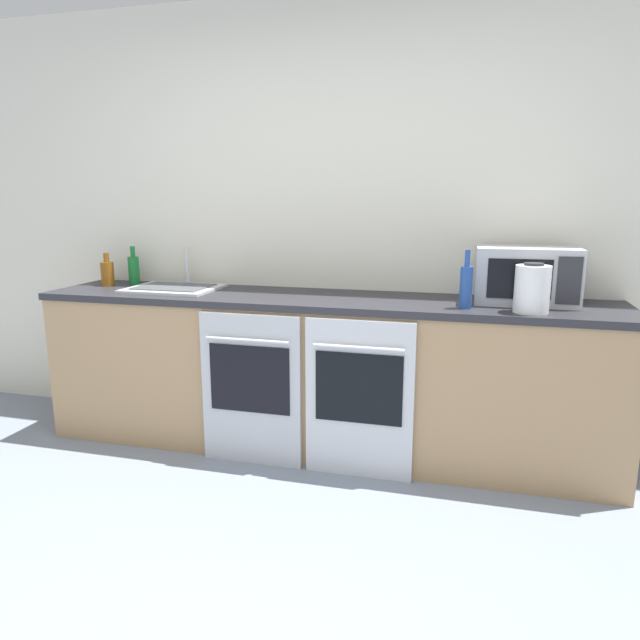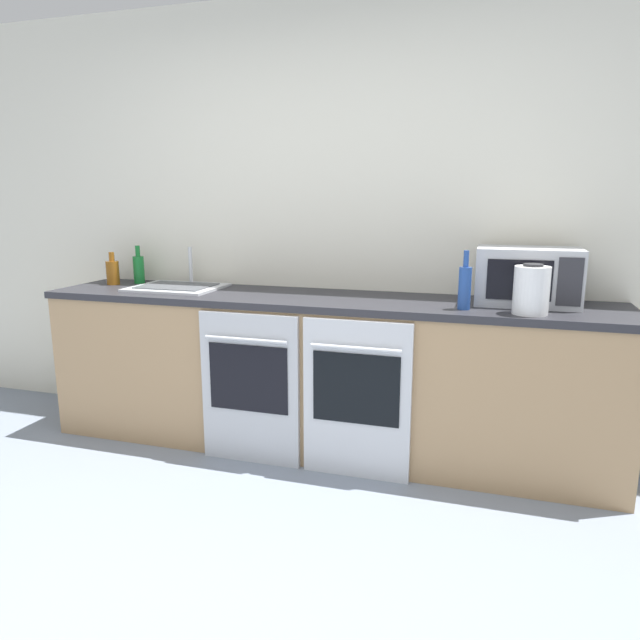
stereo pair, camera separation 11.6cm
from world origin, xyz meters
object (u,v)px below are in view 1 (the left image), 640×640
(oven_left, at_px, (251,389))
(bottle_blue, at_px, (466,286))
(sink, at_px, (174,287))
(kettle, at_px, (532,289))
(bottle_amber, at_px, (107,273))
(oven_right, at_px, (359,399))
(bottle_green, at_px, (134,269))
(microwave, at_px, (526,275))

(oven_left, height_order, bottle_blue, bottle_blue)
(bottle_blue, relative_size, sink, 0.55)
(kettle, height_order, sink, sink)
(oven_left, bearing_deg, bottle_blue, 8.50)
(bottle_amber, bearing_deg, oven_right, -12.38)
(oven_left, bearing_deg, kettle, 5.37)
(oven_left, relative_size, bottle_blue, 2.88)
(oven_right, distance_m, bottle_green, 1.75)
(kettle, bearing_deg, microwave, 91.38)
(oven_left, height_order, microwave, microwave)
(microwave, bearing_deg, bottle_blue, -141.68)
(microwave, relative_size, bottle_blue, 1.75)
(oven_right, bearing_deg, bottle_green, 163.21)
(microwave, height_order, sink, microwave)
(bottle_blue, height_order, kettle, bottle_blue)
(oven_right, relative_size, kettle, 3.50)
(bottle_green, height_order, sink, bottle_green)
(oven_right, height_order, bottle_amber, bottle_amber)
(microwave, distance_m, bottle_green, 2.40)
(kettle, bearing_deg, bottle_green, 171.84)
(bottle_blue, bearing_deg, bottle_green, 171.51)
(oven_left, relative_size, bottle_amber, 4.06)
(bottle_amber, xyz_separation_m, sink, (0.49, -0.03, -0.07))
(bottle_green, bearing_deg, bottle_amber, -140.71)
(oven_right, relative_size, bottle_amber, 4.06)
(bottle_green, bearing_deg, kettle, -8.16)
(bottle_amber, height_order, sink, sink)
(bottle_amber, relative_size, sink, 0.39)
(microwave, height_order, bottle_green, microwave)
(bottle_blue, distance_m, kettle, 0.31)
(oven_left, bearing_deg, bottle_amber, 161.31)
(microwave, height_order, bottle_amber, microwave)
(sink, bearing_deg, kettle, -5.88)
(oven_left, height_order, oven_right, same)
(kettle, relative_size, sink, 0.46)
(bottle_green, distance_m, bottle_blue, 2.11)
(oven_left, xyz_separation_m, microwave, (1.41, 0.41, 0.62))
(kettle, bearing_deg, bottle_amber, 174.54)
(bottle_blue, bearing_deg, microwave, 38.32)
(bottle_green, distance_m, bottle_amber, 0.16)
(oven_left, xyz_separation_m, sink, (-0.62, 0.34, 0.49))
(bottle_blue, distance_m, sink, 1.74)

